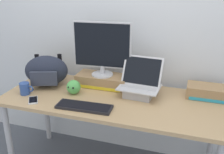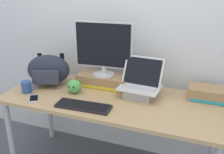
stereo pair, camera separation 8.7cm
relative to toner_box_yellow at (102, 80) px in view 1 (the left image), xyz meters
name	(u,v)px [view 1 (the left image)]	position (x,y,z in m)	size (l,w,h in m)	color
back_wall	(128,20)	(0.16, 0.25, 0.50)	(7.00, 0.10, 2.60)	silver
desk	(112,106)	(0.16, -0.21, -0.13)	(1.76, 0.72, 0.75)	tan
toner_box_yellow	(102,80)	(0.00, 0.00, 0.00)	(0.46, 0.21, 0.10)	#9E7A51
desktop_monitor	(102,48)	(0.00, 0.00, 0.29)	(0.50, 0.19, 0.47)	silver
open_laptop	(140,88)	(0.36, -0.09, 0.02)	(0.34, 0.27, 0.30)	#ADADB2
external_keyboard	(84,107)	(0.01, -0.44, -0.04)	(0.42, 0.16, 0.02)	black
messenger_backpack	(46,71)	(-0.48, -0.13, 0.08)	(0.43, 0.33, 0.27)	#232838
coffee_mug	(25,89)	(-0.55, -0.36, 0.00)	(0.12, 0.08, 0.10)	#2D4C93
cell_phone	(33,100)	(-0.42, -0.45, -0.05)	(0.13, 0.15, 0.01)	silver
plush_toy	(74,87)	(-0.17, -0.23, 0.01)	(0.12, 0.12, 0.12)	#56B256
toner_box_cyan	(207,92)	(0.88, 0.03, 0.00)	(0.32, 0.18, 0.10)	#9E7A51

